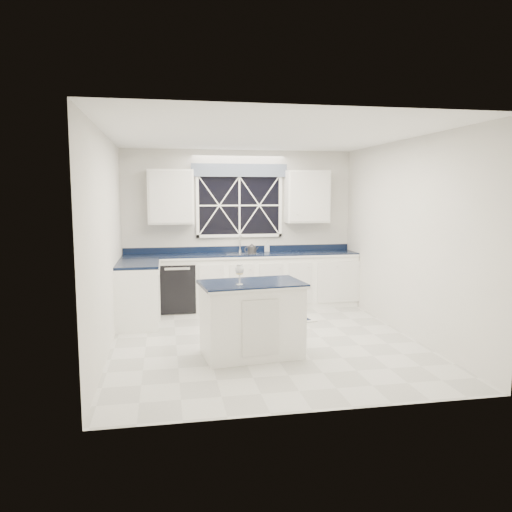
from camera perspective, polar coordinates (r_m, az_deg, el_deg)
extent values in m
plane|color=beige|center=(6.80, 0.97, -9.60)|extent=(4.50, 4.50, 0.00)
cube|color=beige|center=(8.74, -1.94, 3.18)|extent=(4.00, 0.10, 2.70)
cube|color=white|center=(8.56, -1.61, -2.98)|extent=(3.98, 0.60, 0.90)
cube|color=white|center=(7.69, -13.33, -4.35)|extent=(0.60, 1.00, 0.90)
cube|color=black|center=(8.49, -1.63, 0.15)|extent=(3.98, 0.64, 0.04)
cube|color=black|center=(8.47, -9.00, -3.45)|extent=(0.60, 0.58, 0.82)
cube|color=black|center=(8.70, -1.92, 5.80)|extent=(1.40, 0.02, 1.00)
cube|color=slate|center=(8.64, -1.88, 9.77)|extent=(1.65, 0.04, 0.22)
cube|color=white|center=(8.46, -9.73, 6.67)|extent=(0.75, 0.34, 0.90)
cube|color=white|center=(8.81, 5.85, 6.76)|extent=(0.75, 0.34, 0.90)
cylinder|color=silver|center=(8.70, -1.85, 0.58)|extent=(0.05, 0.05, 0.04)
cylinder|color=silver|center=(8.69, -1.85, 1.50)|extent=(0.02, 0.02, 0.28)
cylinder|color=silver|center=(8.59, -1.77, 2.31)|extent=(0.02, 0.18, 0.02)
cube|color=white|center=(6.08, -0.49, -7.39)|extent=(1.23, 0.80, 0.87)
cube|color=black|center=(5.98, -0.50, -3.19)|extent=(1.29, 0.87, 0.04)
cube|color=beige|center=(7.85, 1.13, -7.23)|extent=(1.52, 1.11, 0.01)
cube|color=black|center=(7.85, 1.13, -7.16)|extent=(1.34, 0.93, 0.01)
cylinder|color=#2D2D2F|center=(8.48, -0.48, 0.69)|extent=(0.17, 0.17, 0.12)
cone|color=#2D2D2F|center=(8.47, -0.48, 1.27)|extent=(0.14, 0.14, 0.05)
torus|color=#2D2D2F|center=(8.48, -1.00, 0.75)|extent=(0.10, 0.03, 0.10)
cylinder|color=#2D2D2F|center=(8.48, 0.10, 0.81)|extent=(0.06, 0.02, 0.08)
cylinder|color=silver|center=(5.82, -1.88, -3.27)|extent=(0.08, 0.08, 0.01)
cylinder|color=silver|center=(5.80, -1.88, -2.62)|extent=(0.01, 0.01, 0.13)
ellipsoid|color=silver|center=(5.79, -1.89, -1.59)|extent=(0.10, 0.10, 0.13)
cylinder|color=#E8C97A|center=(5.79, -1.89, -1.81)|extent=(0.08, 0.08, 0.05)
imported|color=silver|center=(8.78, 1.27, 1.14)|extent=(0.10, 0.11, 0.19)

